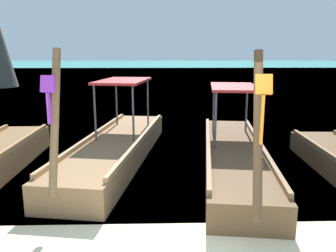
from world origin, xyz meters
TOP-DOWN VIEW (x-y plane):
  - sea_water at (0.00, 61.63)m, footprint 120.00×120.00m
  - longtail_boat_violet_ribbon at (-1.24, 4.93)m, footprint 2.31×6.72m
  - longtail_boat_orange_ribbon at (1.54, 4.24)m, footprint 2.11×6.81m

SIDE VIEW (x-z plane):
  - sea_water at x=0.00m, z-range 0.00..0.00m
  - longtail_boat_orange_ribbon at x=1.54m, z-range -1.01..1.66m
  - longtail_boat_violet_ribbon at x=-1.24m, z-range -1.01..1.69m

